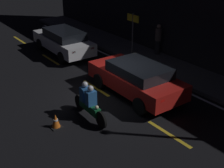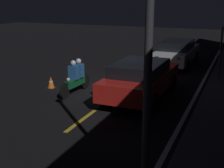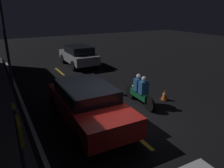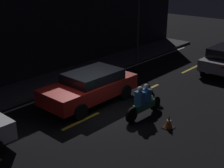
% 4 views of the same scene
% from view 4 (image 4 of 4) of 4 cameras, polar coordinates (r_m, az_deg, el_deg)
% --- Properties ---
extents(ground_plane, '(56.00, 56.00, 0.00)m').
position_cam_4_polar(ground_plane, '(13.18, -2.47, -5.28)').
color(ground_plane, black).
extents(raised_curb, '(28.00, 2.22, 0.16)m').
position_cam_4_polar(raised_curb, '(16.22, -13.62, -0.48)').
color(raised_curb, '#424244').
rests_on(raised_curb, ground).
extents(building_front, '(28.00, 0.30, 5.72)m').
position_cam_4_polar(building_front, '(16.51, -17.02, 9.62)').
color(building_front, black).
rests_on(building_front, ground).
extents(lane_dash_c, '(2.00, 0.14, 0.01)m').
position_cam_4_polar(lane_dash_c, '(12.55, -5.64, -6.74)').
color(lane_dash_c, gold).
rests_on(lane_dash_c, ground).
extents(lane_dash_d, '(2.00, 0.14, 0.01)m').
position_cam_4_polar(lane_dash_d, '(15.67, 6.40, -1.05)').
color(lane_dash_d, gold).
rests_on(lane_dash_d, ground).
extents(lane_dash_e, '(2.00, 0.14, 0.01)m').
position_cam_4_polar(lane_dash_e, '(19.34, 14.13, 2.66)').
color(lane_dash_e, gold).
rests_on(lane_dash_e, ground).
extents(lane_solid_kerb, '(25.20, 0.14, 0.01)m').
position_cam_4_polar(lane_solid_kerb, '(15.22, -10.60, -1.96)').
color(lane_solid_kerb, silver).
rests_on(lane_solid_kerb, ground).
extents(taxi_red, '(4.54, 2.09, 1.44)m').
position_cam_4_polar(taxi_red, '(13.89, -4.00, -0.37)').
color(taxi_red, red).
rests_on(taxi_red, ground).
extents(motorcycle, '(2.18, 0.39, 1.38)m').
position_cam_4_polar(motorcycle, '(12.64, 5.74, -3.29)').
color(motorcycle, black).
rests_on(motorcycle, ground).
extents(traffic_cone_near, '(0.40, 0.40, 0.52)m').
position_cam_4_polar(traffic_cone_near, '(12.07, 10.35, -6.85)').
color(traffic_cone_near, black).
rests_on(traffic_cone_near, ground).
extents(street_lamp, '(0.28, 0.28, 5.76)m').
position_cam_4_polar(street_lamp, '(19.17, 4.83, 12.98)').
color(street_lamp, '#333338').
rests_on(street_lamp, ground).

